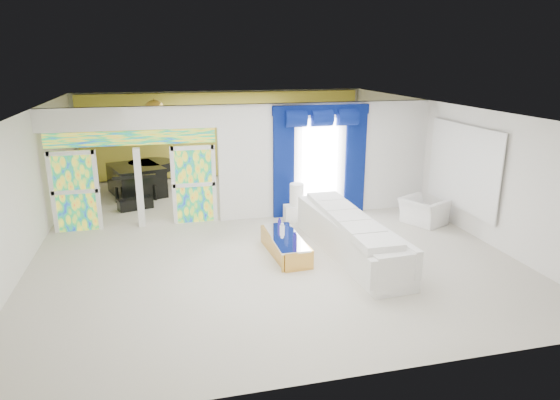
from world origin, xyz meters
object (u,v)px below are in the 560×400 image
object	(u,v)px
console_table	(307,212)
white_sofa	(349,237)
coffee_table	(285,246)
grand_piano	(137,180)
armchair	(423,211)

from	to	relation	value
console_table	white_sofa	bearing A→B (deg)	-85.41
coffee_table	console_table	bearing A→B (deg)	61.97
white_sofa	console_table	bearing A→B (deg)	90.59
coffee_table	console_table	distance (m)	2.45
grand_piano	coffee_table	bearing A→B (deg)	-78.99
grand_piano	white_sofa	bearing A→B (deg)	-71.31
coffee_table	grand_piano	distance (m)	6.67
console_table	armchair	world-z (taller)	armchair
coffee_table	console_table	xyz separation A→B (m)	(1.15, 2.16, 0.00)
white_sofa	grand_piano	bearing A→B (deg)	123.32
armchair	console_table	bearing A→B (deg)	45.23
white_sofa	console_table	size ratio (longest dim) A/B	3.34
white_sofa	armchair	size ratio (longest dim) A/B	4.05
white_sofa	coffee_table	world-z (taller)	white_sofa
white_sofa	coffee_table	size ratio (longest dim) A/B	2.26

